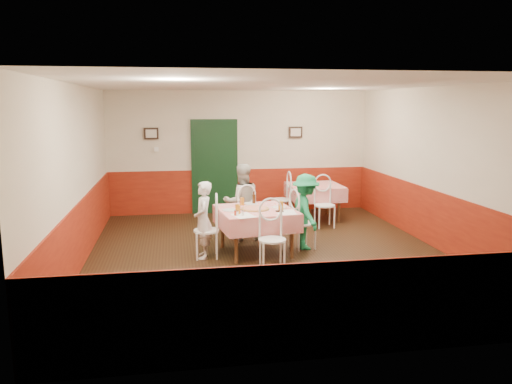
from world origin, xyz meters
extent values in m
plane|color=black|center=(0.00, 0.00, 0.00)|extent=(7.00, 7.00, 0.00)
plane|color=white|center=(0.00, 0.00, 2.80)|extent=(7.00, 7.00, 0.00)
cube|color=beige|center=(0.00, 3.50, 1.40)|extent=(6.00, 0.10, 2.80)
cube|color=beige|center=(0.00, -3.50, 1.40)|extent=(6.00, 0.10, 2.80)
cube|color=beige|center=(-3.00, 0.00, 1.40)|extent=(0.10, 7.00, 2.80)
cube|color=beige|center=(3.00, 0.00, 1.40)|extent=(0.10, 7.00, 2.80)
cube|color=maroon|center=(0.00, 3.48, 0.50)|extent=(6.00, 0.03, 1.00)
cube|color=maroon|center=(0.00, -3.48, 0.50)|extent=(6.00, 0.03, 1.00)
cube|color=maroon|center=(-2.98, 0.00, 0.50)|extent=(0.03, 7.00, 1.00)
cube|color=maroon|center=(2.98, 0.00, 0.50)|extent=(0.03, 7.00, 1.00)
cube|color=black|center=(-0.60, 3.45, 1.05)|extent=(0.96, 0.06, 2.10)
cube|color=black|center=(-2.00, 3.45, 1.85)|extent=(0.32, 0.03, 0.26)
cube|color=black|center=(1.30, 3.45, 1.85)|extent=(0.32, 0.03, 0.26)
cube|color=white|center=(-1.90, 3.45, 1.50)|extent=(0.10, 0.03, 0.10)
cube|color=red|center=(-0.19, 0.15, 0.38)|extent=(1.37, 1.37, 0.77)
cube|color=red|center=(1.50, 2.46, 0.38)|extent=(1.12, 1.12, 0.77)
cylinder|color=#B74723|center=(-0.21, 0.12, 0.78)|extent=(0.52, 0.52, 0.03)
cylinder|color=white|center=(-0.63, 0.10, 0.77)|extent=(0.28, 0.28, 0.01)
cylinder|color=white|center=(0.22, 0.20, 0.77)|extent=(0.28, 0.28, 0.01)
cylinder|color=white|center=(-0.22, 0.58, 0.77)|extent=(0.28, 0.28, 0.01)
cylinder|color=#BF7219|center=(-0.54, -0.18, 0.84)|extent=(0.09, 0.09, 0.15)
cylinder|color=#BF7219|center=(0.20, -0.01, 0.84)|extent=(0.09, 0.09, 0.15)
cylinder|color=#BF7219|center=(-0.37, 0.52, 0.83)|extent=(0.08, 0.08, 0.13)
cylinder|color=#381C0A|center=(-0.15, 0.59, 0.86)|extent=(0.06, 0.06, 0.20)
cylinder|color=silver|center=(-0.56, -0.32, 0.81)|extent=(0.04, 0.04, 0.09)
cylinder|color=silver|center=(-0.48, -0.34, 0.81)|extent=(0.04, 0.04, 0.09)
cylinder|color=#B23319|center=(-0.59, -0.29, 0.81)|extent=(0.04, 0.04, 0.09)
cube|color=white|center=(-0.47, -0.31, 0.76)|extent=(0.40, 0.47, 0.00)
cube|color=white|center=(0.26, -0.18, 0.76)|extent=(0.33, 0.42, 0.00)
cube|color=black|center=(0.16, -0.13, 0.77)|extent=(0.12, 0.10, 0.02)
imported|color=gray|center=(-1.08, 0.04, 0.63)|extent=(0.33, 0.48, 1.27)
imported|color=gray|center=(-0.30, 1.05, 0.71)|extent=(0.75, 0.61, 1.42)
imported|color=gray|center=(0.71, 0.27, 0.66)|extent=(0.54, 0.88, 1.31)
camera|label=1|loc=(-1.53, -7.92, 2.49)|focal=35.00mm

